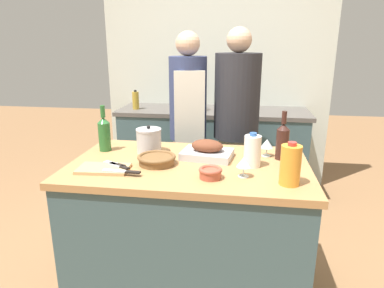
{
  "coord_description": "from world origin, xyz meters",
  "views": [
    {
      "loc": [
        0.3,
        -1.87,
        1.55
      ],
      "look_at": [
        0.0,
        0.12,
        0.95
      ],
      "focal_mm": 32.0,
      "sensor_mm": 36.0,
      "label": 1
    }
  ],
  "objects_px": {
    "mixing_bowl": "(210,172)",
    "condiment_bottle_short": "(136,100)",
    "cutting_board": "(104,169)",
    "wine_glass_left": "(267,144)",
    "person_cook_guest": "(236,123)",
    "wine_glass_right": "(244,162)",
    "wine_bottle_dark": "(104,133)",
    "knife_bread": "(120,166)",
    "person_cook_aproned": "(188,123)",
    "condiment_bottle_tall": "(202,101)",
    "roasting_pan": "(207,151)",
    "juice_jug": "(290,165)",
    "knife_paring": "(115,164)",
    "stock_pot": "(149,141)",
    "milk_jug": "(252,151)",
    "wine_bottle_green": "(282,140)",
    "wicker_basket": "(157,159)",
    "stand_mixer": "(188,96)",
    "knife_chef": "(123,171)"
  },
  "relations": [
    {
      "from": "mixing_bowl",
      "to": "condiment_bottle_short",
      "type": "height_order",
      "value": "condiment_bottle_short"
    },
    {
      "from": "cutting_board",
      "to": "wine_glass_left",
      "type": "height_order",
      "value": "wine_glass_left"
    },
    {
      "from": "mixing_bowl",
      "to": "person_cook_guest",
      "type": "xyz_separation_m",
      "value": [
        0.1,
        1.09,
        0.02
      ]
    },
    {
      "from": "wine_glass_right",
      "to": "condiment_bottle_short",
      "type": "height_order",
      "value": "condiment_bottle_short"
    },
    {
      "from": "cutting_board",
      "to": "wine_bottle_dark",
      "type": "relative_size",
      "value": 0.97
    },
    {
      "from": "knife_bread",
      "to": "wine_glass_left",
      "type": "bearing_deg",
      "value": 23.91
    },
    {
      "from": "wine_bottle_dark",
      "to": "person_cook_aproned",
      "type": "distance_m",
      "value": 0.81
    },
    {
      "from": "condiment_bottle_tall",
      "to": "person_cook_aproned",
      "type": "height_order",
      "value": "person_cook_aproned"
    },
    {
      "from": "roasting_pan",
      "to": "juice_jug",
      "type": "distance_m",
      "value": 0.57
    },
    {
      "from": "knife_paring",
      "to": "person_cook_guest",
      "type": "height_order",
      "value": "person_cook_guest"
    },
    {
      "from": "stock_pot",
      "to": "wine_glass_right",
      "type": "xyz_separation_m",
      "value": [
        0.6,
        -0.33,
        0.0
      ]
    },
    {
      "from": "milk_jug",
      "to": "knife_bread",
      "type": "distance_m",
      "value": 0.75
    },
    {
      "from": "wine_bottle_green",
      "to": "wine_glass_left",
      "type": "height_order",
      "value": "wine_bottle_green"
    },
    {
      "from": "wine_glass_left",
      "to": "stock_pot",
      "type": "bearing_deg",
      "value": -177.1
    },
    {
      "from": "cutting_board",
      "to": "knife_paring",
      "type": "distance_m",
      "value": 0.07
    },
    {
      "from": "cutting_board",
      "to": "wine_glass_right",
      "type": "distance_m",
      "value": 0.77
    },
    {
      "from": "juice_jug",
      "to": "knife_paring",
      "type": "height_order",
      "value": "juice_jug"
    },
    {
      "from": "wine_bottle_green",
      "to": "stock_pot",
      "type": "bearing_deg",
      "value": 179.56
    },
    {
      "from": "wicker_basket",
      "to": "condiment_bottle_tall",
      "type": "height_order",
      "value": "condiment_bottle_tall"
    },
    {
      "from": "cutting_board",
      "to": "person_cook_guest",
      "type": "height_order",
      "value": "person_cook_guest"
    },
    {
      "from": "stock_pot",
      "to": "condiment_bottle_tall",
      "type": "height_order",
      "value": "condiment_bottle_tall"
    },
    {
      "from": "knife_paring",
      "to": "condiment_bottle_short",
      "type": "bearing_deg",
      "value": 103.39
    },
    {
      "from": "milk_jug",
      "to": "person_cook_guest",
      "type": "relative_size",
      "value": 0.12
    },
    {
      "from": "stock_pot",
      "to": "condiment_bottle_short",
      "type": "relative_size",
      "value": 0.92
    },
    {
      "from": "wine_bottle_green",
      "to": "condiment_bottle_short",
      "type": "relative_size",
      "value": 1.51
    },
    {
      "from": "roasting_pan",
      "to": "wine_glass_right",
      "type": "relative_size",
      "value": 2.95
    },
    {
      "from": "wicker_basket",
      "to": "condiment_bottle_short",
      "type": "height_order",
      "value": "condiment_bottle_short"
    },
    {
      "from": "wicker_basket",
      "to": "milk_jug",
      "type": "distance_m",
      "value": 0.55
    },
    {
      "from": "condiment_bottle_short",
      "to": "roasting_pan",
      "type": "bearing_deg",
      "value": -57.34
    },
    {
      "from": "stock_pot",
      "to": "wine_bottle_green",
      "type": "distance_m",
      "value": 0.83
    },
    {
      "from": "juice_jug",
      "to": "milk_jug",
      "type": "distance_m",
      "value": 0.3
    },
    {
      "from": "wicker_basket",
      "to": "stand_mixer",
      "type": "height_order",
      "value": "stand_mixer"
    },
    {
      "from": "wicker_basket",
      "to": "juice_jug",
      "type": "distance_m",
      "value": 0.75
    },
    {
      "from": "roasting_pan",
      "to": "knife_bread",
      "type": "xyz_separation_m",
      "value": [
        -0.46,
        -0.28,
        -0.02
      ]
    },
    {
      "from": "condiment_bottle_short",
      "to": "condiment_bottle_tall",
      "type": "bearing_deg",
      "value": 1.54
    },
    {
      "from": "stock_pot",
      "to": "knife_chef",
      "type": "distance_m",
      "value": 0.41
    },
    {
      "from": "knife_paring",
      "to": "stock_pot",
      "type": "bearing_deg",
      "value": 68.43
    },
    {
      "from": "milk_jug",
      "to": "condiment_bottle_tall",
      "type": "relative_size",
      "value": 0.96
    },
    {
      "from": "roasting_pan",
      "to": "person_cook_guest",
      "type": "relative_size",
      "value": 0.2
    },
    {
      "from": "milk_jug",
      "to": "knife_paring",
      "type": "height_order",
      "value": "milk_jug"
    },
    {
      "from": "wicker_basket",
      "to": "stand_mixer",
      "type": "xyz_separation_m",
      "value": [
        -0.07,
        1.6,
        0.13
      ]
    },
    {
      "from": "roasting_pan",
      "to": "person_cook_aproned",
      "type": "xyz_separation_m",
      "value": [
        -0.23,
        0.73,
        0.0
      ]
    },
    {
      "from": "knife_chef",
      "to": "person_cook_guest",
      "type": "bearing_deg",
      "value": 63.02
    },
    {
      "from": "roasting_pan",
      "to": "wine_glass_left",
      "type": "relative_size",
      "value": 2.99
    },
    {
      "from": "wine_glass_left",
      "to": "wine_bottle_green",
      "type": "bearing_deg",
      "value": -26.95
    },
    {
      "from": "stock_pot",
      "to": "person_cook_aproned",
      "type": "bearing_deg",
      "value": 77.96
    },
    {
      "from": "roasting_pan",
      "to": "milk_jug",
      "type": "xyz_separation_m",
      "value": [
        0.27,
        -0.11,
        0.05
      ]
    },
    {
      "from": "milk_jug",
      "to": "wine_glass_right",
      "type": "xyz_separation_m",
      "value": [
        -0.05,
        -0.17,
        -0.01
      ]
    },
    {
      "from": "roasting_pan",
      "to": "wine_bottle_dark",
      "type": "relative_size",
      "value": 1.09
    },
    {
      "from": "juice_jug",
      "to": "knife_paring",
      "type": "relative_size",
      "value": 1.46
    }
  ]
}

